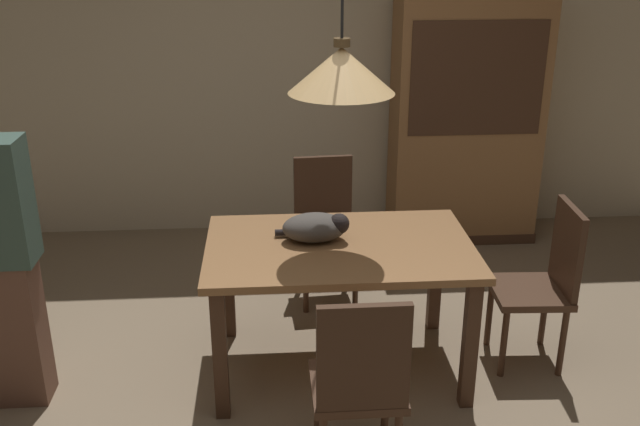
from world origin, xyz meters
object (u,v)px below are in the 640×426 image
chair_right_side (545,278)px  cat_sleeping (317,227)px  dining_table (339,262)px  pendant_lamp (342,70)px  person_standing (0,260)px  chair_near_front (359,381)px  chair_far_back (325,223)px  hutch_bookcase (465,127)px

chair_right_side → cat_sleeping: size_ratio=2.38×
dining_table → pendant_lamp: bearing=69.4°
cat_sleeping → person_standing: bearing=-172.0°
dining_table → cat_sleeping: bearing=153.3°
chair_near_front → pendant_lamp: pendant_lamp is taller
dining_table → chair_far_back: size_ratio=1.51×
dining_table → hutch_bookcase: size_ratio=0.76×
chair_right_side → hutch_bookcase: hutch_bookcase is taller
chair_near_front → pendant_lamp: size_ratio=0.72×
chair_far_back → chair_near_front: (0.01, -1.76, 0.00)m
chair_right_side → person_standing: 2.82m
chair_right_side → hutch_bookcase: bearing=89.9°
cat_sleeping → pendant_lamp: pendant_lamp is taller
chair_far_back → chair_near_front: same height
cat_sleeping → chair_near_front: bearing=-82.9°
chair_far_back → pendant_lamp: bearing=-89.6°
hutch_bookcase → dining_table: bearing=-122.3°
pendant_lamp → chair_near_front: bearing=-90.0°
chair_near_front → cat_sleeping: (-0.12, 0.94, 0.32)m
person_standing → pendant_lamp: bearing=5.4°
dining_table → pendant_lamp: 1.01m
pendant_lamp → hutch_bookcase: bearing=57.7°
cat_sleeping → hutch_bookcase: hutch_bookcase is taller
chair_right_side → dining_table: bearing=179.8°
chair_near_front → hutch_bookcase: size_ratio=0.50×
dining_table → chair_right_side: (1.13, -0.00, -0.14)m
hutch_bookcase → pendant_lamp: bearing=-122.3°
cat_sleeping → person_standing: (-1.56, -0.22, -0.04)m
chair_near_front → pendant_lamp: bearing=90.0°
chair_far_back → pendant_lamp: size_ratio=0.72×
chair_right_side → cat_sleeping: (-1.24, 0.06, 0.32)m
dining_table → chair_near_front: bearing=-90.0°
dining_table → cat_sleeping: size_ratio=3.58×
cat_sleeping → hutch_bookcase: (1.25, 1.73, 0.06)m
chair_near_front → pendant_lamp: 1.45m
chair_right_side → hutch_bookcase: 1.83m
chair_far_back → hutch_bookcase: 1.51m
pendant_lamp → cat_sleeping: bearing=153.3°
dining_table → pendant_lamp: (0.00, 0.00, 1.01)m
pendant_lamp → person_standing: pendant_lamp is taller
dining_table → cat_sleeping: 0.22m
dining_table → chair_near_front: chair_near_front is taller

